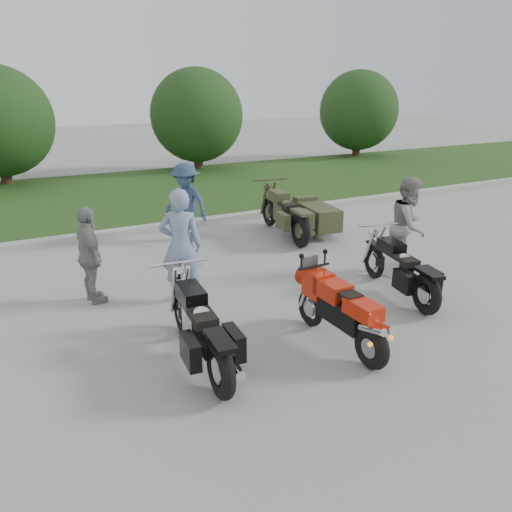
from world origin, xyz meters
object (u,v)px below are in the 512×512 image
cruiser_sidecar (304,216)px  person_grey (409,226)px  sportbike_red (341,310)px  cruiser_right (402,272)px  person_stripe (181,246)px  person_back (90,256)px  person_denim (186,203)px  cruiser_left (202,331)px

cruiser_sidecar → person_grey: 2.98m
sportbike_red → cruiser_right: 2.11m
person_stripe → person_back: person_stripe is taller
person_denim → person_back: size_ratio=1.11×
person_stripe → person_grey: (4.12, -0.76, -0.03)m
cruiser_right → cruiser_sidecar: 3.78m
cruiser_left → person_back: 2.76m
person_grey → person_back: size_ratio=1.14×
cruiser_sidecar → person_stripe: person_stripe is taller
cruiser_right → person_grey: size_ratio=1.22×
cruiser_sidecar → person_denim: (-2.55, 0.87, 0.41)m
person_grey → person_back: (-5.42, 1.36, -0.11)m
person_stripe → person_back: (-1.31, 0.60, -0.14)m
cruiser_right → person_back: 5.05m
person_back → person_denim: bearing=-53.1°
cruiser_right → sportbike_red: bearing=-143.9°
person_stripe → person_denim: bearing=-85.2°
cruiser_sidecar → person_denim: person_denim is taller
cruiser_sidecar → person_stripe: 4.38m
cruiser_left → person_stripe: 2.12m
person_back → sportbike_red: bearing=-146.3°
cruiser_right → cruiser_left: bearing=-161.8°
person_grey → person_stripe: bearing=140.5°
sportbike_red → cruiser_right: bearing=24.0°
sportbike_red → cruiser_left: 1.87m
sportbike_red → person_stripe: bearing=117.8°
person_grey → sportbike_red: bearing=-177.8°
cruiser_left → cruiser_sidecar: size_ratio=0.91×
person_grey → cruiser_sidecar: bearing=67.7°
cruiser_sidecar → person_back: bearing=-154.8°
cruiser_right → person_stripe: 3.64m
cruiser_left → person_denim: bearing=76.6°
cruiser_left → person_denim: 5.35m
person_stripe → person_back: 1.44m
cruiser_right → person_denim: (-2.02, 4.61, 0.44)m
sportbike_red → cruiser_sidecar: (2.45, 4.62, -0.06)m
person_stripe → sportbike_red: bearing=145.1°
sportbike_red → cruiser_right: size_ratio=0.86×
cruiser_left → person_stripe: (0.49, 2.01, 0.47)m
person_denim → cruiser_left: bearing=-47.5°
cruiser_right → person_grey: (0.88, 0.82, 0.46)m
sportbike_red → cruiser_left: (-1.81, 0.44, -0.07)m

